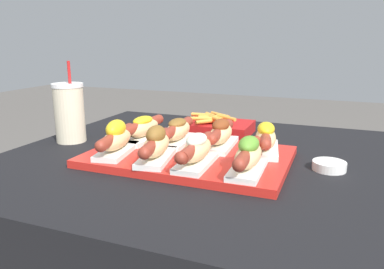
% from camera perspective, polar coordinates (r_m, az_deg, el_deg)
% --- Properties ---
extents(serving_tray, '(0.46, 0.30, 0.02)m').
position_cam_1_polar(serving_tray, '(0.88, -0.48, -3.38)').
color(serving_tray, red).
rests_on(serving_tray, patio_table).
extents(hot_dog_0, '(0.09, 0.19, 0.08)m').
position_cam_1_polar(hot_dog_0, '(0.89, -11.44, -0.63)').
color(hot_dog_0, white).
rests_on(hot_dog_0, serving_tray).
extents(hot_dog_1, '(0.09, 0.19, 0.08)m').
position_cam_1_polar(hot_dog_1, '(0.82, -5.48, -1.56)').
color(hot_dog_1, white).
rests_on(hot_dog_1, serving_tray).
extents(hot_dog_2, '(0.07, 0.19, 0.07)m').
position_cam_1_polar(hot_dog_2, '(0.79, 0.81, -2.38)').
color(hot_dog_2, white).
rests_on(hot_dog_2, serving_tray).
extents(hot_dog_3, '(0.06, 0.19, 0.07)m').
position_cam_1_polar(hot_dog_3, '(0.76, 8.59, -3.16)').
color(hot_dog_3, white).
rests_on(hot_dog_3, serving_tray).
extents(hot_dog_4, '(0.07, 0.19, 0.06)m').
position_cam_1_polar(hot_dog_4, '(0.99, -7.45, 0.95)').
color(hot_dog_4, white).
rests_on(hot_dog_4, serving_tray).
extents(hot_dog_5, '(0.07, 0.19, 0.06)m').
position_cam_1_polar(hot_dog_5, '(0.95, -2.22, 0.53)').
color(hot_dog_5, white).
rests_on(hot_dog_5, serving_tray).
extents(hot_dog_6, '(0.07, 0.19, 0.07)m').
position_cam_1_polar(hot_dog_6, '(0.92, 4.40, 0.10)').
color(hot_dog_6, white).
rests_on(hot_dog_6, serving_tray).
extents(hot_dog_7, '(0.09, 0.19, 0.07)m').
position_cam_1_polar(hot_dog_7, '(0.90, 11.15, -0.53)').
color(hot_dog_7, white).
rests_on(hot_dog_7, serving_tray).
extents(sauce_bowl, '(0.07, 0.07, 0.02)m').
position_cam_1_polar(sauce_bowl, '(0.87, 20.18, -4.48)').
color(sauce_bowl, white).
rests_on(sauce_bowl, patio_table).
extents(drink_cup, '(0.08, 0.08, 0.22)m').
position_cam_1_polar(drink_cup, '(1.08, -18.18, 3.20)').
color(drink_cup, beige).
rests_on(drink_cup, patio_table).
extents(fries_basket, '(0.20, 0.15, 0.06)m').
position_cam_1_polar(fries_basket, '(1.13, 3.85, 1.20)').
color(fries_basket, '#B21919').
rests_on(fries_basket, patio_table).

